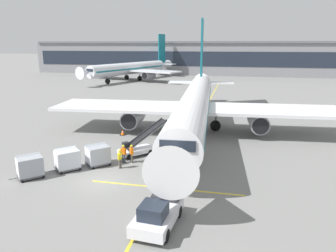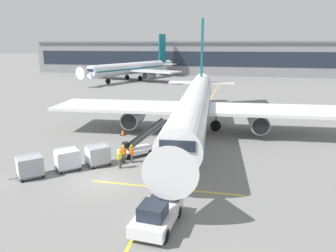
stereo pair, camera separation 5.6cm
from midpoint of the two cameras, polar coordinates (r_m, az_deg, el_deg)
ground_plane at (r=26.63m, az=-11.70°, el=-9.61°), size 600.00×600.00×0.00m
parked_airplane at (r=39.48m, az=4.83°, el=3.84°), size 35.27×44.46×14.83m
belt_loader at (r=31.83m, az=-5.30°, el=-3.57°), size 4.44×4.63×3.31m
baggage_cart_lead at (r=29.75m, az=-12.37°, el=-4.97°), size 2.54×2.55×1.91m
baggage_cart_second at (r=29.34m, az=-17.49°, el=-5.59°), size 2.54×2.55×1.91m
baggage_cart_third at (r=28.78m, az=-23.36°, el=-6.53°), size 2.54×2.55×1.91m
pushback_tug at (r=19.85m, az=-1.91°, el=-15.45°), size 2.46×4.56×1.83m
ground_crew_by_loader at (r=29.83m, az=-7.90°, el=-4.71°), size 0.57×0.28×1.74m
ground_crew_by_carts at (r=29.45m, az=-12.66°, el=-5.19°), size 0.37×0.53×1.74m
ground_crew_marshaller at (r=29.78m, az=-6.47°, el=-4.70°), size 0.43×0.44×1.74m
ground_crew_wingwalker at (r=28.61m, az=-8.52°, el=-5.58°), size 0.30×0.56×1.74m
safety_cone_engine_keepout at (r=39.05m, az=-8.01°, el=-1.12°), size 0.61×0.61×0.69m
apron_guidance_line_lead_in at (r=39.47m, az=4.22°, el=-1.34°), size 0.20×110.00×0.01m
apron_guidance_line_stop_bar at (r=24.95m, az=-0.47°, el=-10.98°), size 12.00×0.20×0.01m
terminal_building at (r=120.68m, az=10.40°, el=11.85°), size 140.54×19.80×11.60m
distant_airplane at (r=97.64m, az=-6.50°, el=10.14°), size 31.77×39.13×13.85m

